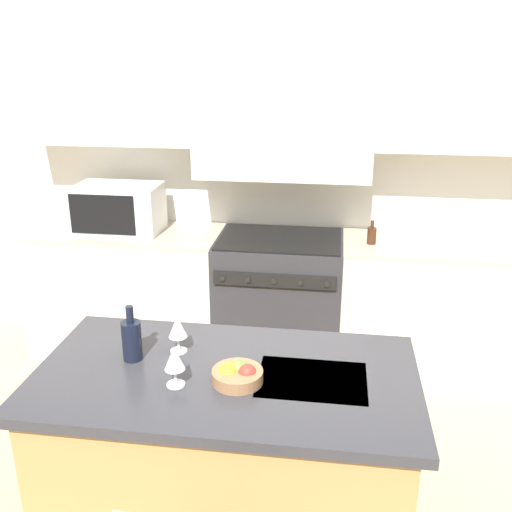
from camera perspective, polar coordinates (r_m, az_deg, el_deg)
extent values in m
cube|color=silver|center=(4.22, 2.99, 8.59)|extent=(10.00, 0.06, 2.70)
cube|color=silver|center=(3.94, 2.88, 16.96)|extent=(3.68, 0.34, 0.85)
cube|color=silver|center=(3.94, 2.76, 12.22)|extent=(1.20, 0.40, 0.60)
cube|color=silver|center=(4.42, -12.57, -3.53)|extent=(1.40, 0.62, 0.91)
cube|color=#B2A893|center=(4.26, -13.04, 2.28)|extent=(1.40, 0.62, 0.03)
cube|color=silver|center=(4.23, 17.98, -5.18)|extent=(1.40, 0.62, 0.91)
cube|color=#B2A893|center=(4.06, 18.68, 0.84)|extent=(1.40, 0.62, 0.03)
cube|color=#2D2D33|center=(4.15, 2.31, -4.47)|extent=(0.88, 0.66, 0.93)
cube|color=black|center=(3.97, 2.41, 1.74)|extent=(0.84, 0.61, 0.01)
cube|color=black|center=(3.72, 1.83, -2.45)|extent=(0.81, 0.02, 0.09)
cylinder|color=black|center=(3.75, -3.38, -2.23)|extent=(0.04, 0.02, 0.04)
cylinder|color=black|center=(3.73, -0.80, -2.38)|extent=(0.04, 0.02, 0.04)
cylinder|color=black|center=(3.70, 1.81, -2.52)|extent=(0.04, 0.02, 0.04)
cylinder|color=black|center=(3.69, 4.45, -2.65)|extent=(0.04, 0.02, 0.04)
cylinder|color=black|center=(3.69, 7.10, -2.79)|extent=(0.04, 0.02, 0.04)
cube|color=silver|center=(4.21, -13.52, 4.69)|extent=(0.60, 0.36, 0.34)
cube|color=black|center=(4.07, -15.15, 4.01)|extent=(0.47, 0.01, 0.28)
cube|color=#B7844C|center=(2.69, -2.87, -20.43)|extent=(1.49, 0.78, 0.88)
cube|color=#333338|center=(2.41, -3.06, -12.03)|extent=(1.58, 0.85, 0.04)
cube|color=#2D2D30|center=(2.37, 5.62, -12.29)|extent=(0.44, 0.32, 0.01)
cylinder|color=#B2B2B7|center=(2.53, 5.83, -9.93)|extent=(0.02, 0.02, 0.00)
cylinder|color=black|center=(2.51, -12.31, -8.27)|extent=(0.08, 0.08, 0.17)
cylinder|color=black|center=(2.45, -12.52, -5.72)|extent=(0.03, 0.03, 0.07)
cylinder|color=white|center=(2.34, -8.02, -12.59)|extent=(0.07, 0.07, 0.01)
cylinder|color=white|center=(2.32, -8.06, -11.82)|extent=(0.01, 0.01, 0.07)
cone|color=white|center=(2.28, -8.16, -10.07)|extent=(0.08, 0.08, 0.10)
cylinder|color=white|center=(2.57, -7.72, -9.37)|extent=(0.07, 0.07, 0.01)
cylinder|color=white|center=(2.55, -7.76, -8.65)|extent=(0.01, 0.01, 0.07)
cone|color=white|center=(2.51, -7.85, -7.01)|extent=(0.08, 0.08, 0.10)
cylinder|color=#996B47|center=(2.33, -1.86, -11.91)|extent=(0.21, 0.21, 0.05)
sphere|color=gold|center=(2.33, -2.84, -11.49)|extent=(0.08, 0.08, 0.08)
sphere|color=red|center=(2.31, -0.89, -11.65)|extent=(0.08, 0.08, 0.08)
sphere|color=#66A83D|center=(2.35, -1.74, -11.18)|extent=(0.07, 0.07, 0.07)
cylinder|color=#422314|center=(3.93, 11.49, 2.01)|extent=(0.06, 0.06, 0.11)
cylinder|color=#422314|center=(3.90, 11.58, 3.14)|extent=(0.02, 0.02, 0.05)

